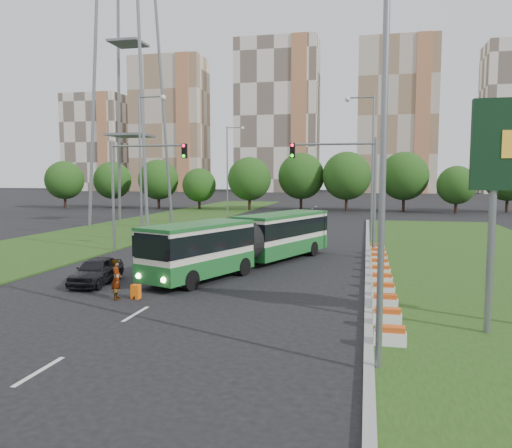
% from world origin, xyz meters
% --- Properties ---
extents(ground, '(360.00, 360.00, 0.00)m').
position_xyz_m(ground, '(0.00, 0.00, 0.00)').
color(ground, black).
rests_on(ground, ground).
extents(grass_median, '(14.00, 60.00, 0.15)m').
position_xyz_m(grass_median, '(13.00, 8.00, 0.07)').
color(grass_median, '#244714').
rests_on(grass_median, ground).
extents(median_kerb, '(0.30, 60.00, 0.18)m').
position_xyz_m(median_kerb, '(6.05, 8.00, 0.09)').
color(median_kerb, '#969696').
rests_on(median_kerb, ground).
extents(left_verge, '(12.00, 110.00, 0.10)m').
position_xyz_m(left_verge, '(-18.00, 25.00, 0.05)').
color(left_verge, '#244714').
rests_on(left_verge, ground).
extents(lane_markings, '(0.20, 100.00, 0.01)m').
position_xyz_m(lane_markings, '(-3.00, 20.00, 0.00)').
color(lane_markings, silver).
rests_on(lane_markings, ground).
extents(flower_planters, '(1.10, 20.30, 0.60)m').
position_xyz_m(flower_planters, '(6.70, 1.90, 0.45)').
color(flower_planters, white).
rests_on(flower_planters, grass_median).
extents(traffic_mast_median, '(5.76, 0.32, 8.00)m').
position_xyz_m(traffic_mast_median, '(4.78, 10.00, 5.35)').
color(traffic_mast_median, slate).
rests_on(traffic_mast_median, ground).
extents(traffic_mast_left, '(5.76, 0.32, 8.00)m').
position_xyz_m(traffic_mast_left, '(-10.38, 9.00, 5.35)').
color(traffic_mast_left, slate).
rests_on(traffic_mast_left, ground).
extents(street_lamps, '(36.00, 60.00, 12.00)m').
position_xyz_m(street_lamps, '(-3.00, 10.00, 6.00)').
color(street_lamps, slate).
rests_on(street_lamps, ground).
extents(transmission_pylon, '(12.00, 12.00, 44.00)m').
position_xyz_m(transmission_pylon, '(-20.00, 28.00, 22.00)').
color(transmission_pylon, slate).
rests_on(transmission_pylon, ground).
extents(tree_line, '(120.00, 8.00, 9.00)m').
position_xyz_m(tree_line, '(10.00, 55.00, 4.50)').
color(tree_line, '#204A13').
rests_on(tree_line, ground).
extents(apartment_tower_west, '(26.00, 15.00, 48.00)m').
position_xyz_m(apartment_tower_west, '(-65.00, 150.00, 24.00)').
color(apartment_tower_west, beige).
rests_on(apartment_tower_west, ground).
extents(apartment_tower_cwest, '(28.00, 15.00, 52.00)m').
position_xyz_m(apartment_tower_cwest, '(-25.00, 150.00, 26.00)').
color(apartment_tower_cwest, silver).
rests_on(apartment_tower_cwest, ground).
extents(apartment_tower_ceast, '(25.00, 15.00, 50.00)m').
position_xyz_m(apartment_tower_ceast, '(15.00, 150.00, 25.00)').
color(apartment_tower_ceast, beige).
rests_on(apartment_tower_ceast, ground).
extents(midrise_west, '(22.00, 14.00, 36.00)m').
position_xyz_m(midrise_west, '(-95.00, 150.00, 18.00)').
color(midrise_west, silver).
rests_on(midrise_west, ground).
extents(articulated_bus, '(2.49, 16.00, 2.63)m').
position_xyz_m(articulated_bus, '(-1.18, 4.90, 1.61)').
color(articulated_bus, beige).
rests_on(articulated_bus, ground).
extents(car_left_near, '(2.01, 4.17, 1.37)m').
position_xyz_m(car_left_near, '(-7.44, -1.31, 0.69)').
color(car_left_near, black).
rests_on(car_left_near, ground).
extents(car_left_far, '(2.10, 4.53, 1.44)m').
position_xyz_m(car_left_far, '(-9.86, 14.68, 0.72)').
color(car_left_far, black).
rests_on(car_left_far, ground).
extents(pedestrian, '(0.61, 0.76, 1.80)m').
position_xyz_m(pedestrian, '(-4.90, -3.95, 0.90)').
color(pedestrian, gray).
rests_on(pedestrian, ground).
extents(shopping_trolley, '(0.37, 0.39, 0.64)m').
position_xyz_m(shopping_trolley, '(-4.11, -3.69, 0.32)').
color(shopping_trolley, orange).
rests_on(shopping_trolley, ground).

